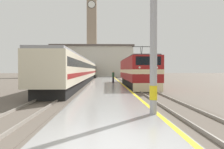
{
  "coord_description": "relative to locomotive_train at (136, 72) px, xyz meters",
  "views": [
    {
      "loc": [
        -0.19,
        -5.55,
        2.12
      ],
      "look_at": [
        0.81,
        25.38,
        1.44
      ],
      "focal_mm": 35.0,
      "sensor_mm": 36.0,
      "label": 1
    }
  ],
  "objects": [
    {
      "name": "ground_plane",
      "position": [
        -3.75,
        8.35,
        -1.87
      ],
      "size": [
        200.0,
        200.0,
        0.0
      ],
      "primitive_type": "plane",
      "color": "#60564C"
    },
    {
      "name": "platform",
      "position": [
        -3.75,
        3.35,
        -1.75
      ],
      "size": [
        4.37,
        140.0,
        0.26
      ],
      "color": "#999999",
      "rests_on": "ground"
    },
    {
      "name": "rail_track_near",
      "position": [
        0.0,
        3.35,
        -1.84
      ],
      "size": [
        2.83,
        140.0,
        0.16
      ],
      "color": "#60564C",
      "rests_on": "ground"
    },
    {
      "name": "rail_track_far",
      "position": [
        -7.8,
        3.35,
        -1.84
      ],
      "size": [
        2.83,
        140.0,
        0.16
      ],
      "color": "#60564C",
      "rests_on": "ground"
    },
    {
      "name": "locomotive_train",
      "position": [
        0.0,
        0.0,
        0.0
      ],
      "size": [
        2.92,
        15.27,
        4.63
      ],
      "color": "black",
      "rests_on": "ground"
    },
    {
      "name": "passenger_train",
      "position": [
        -7.8,
        12.7,
        0.1
      ],
      "size": [
        2.92,
        52.82,
        3.63
      ],
      "color": "black",
      "rests_on": "ground"
    },
    {
      "name": "catenary_mast",
      "position": [
        -1.85,
        -18.1,
        2.33
      ],
      "size": [
        2.21,
        0.32,
        8.09
      ],
      "color": "#9E9EA3",
      "rests_on": "platform"
    },
    {
      "name": "person_on_platform",
      "position": [
        -2.75,
        4.05,
        -0.73
      ],
      "size": [
        0.34,
        0.34,
        1.69
      ],
      "color": "#23232D",
      "rests_on": "platform"
    },
    {
      "name": "clock_tower",
      "position": [
        -8.35,
        47.19,
        13.31
      ],
      "size": [
        4.06,
        4.06,
        28.92
      ],
      "color": "gray",
      "rests_on": "ground"
    },
    {
      "name": "station_building",
      "position": [
        -7.53,
        35.97,
        2.72
      ],
      "size": [
        23.46,
        6.94,
        9.13
      ],
      "color": "beige",
      "rests_on": "ground"
    }
  ]
}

